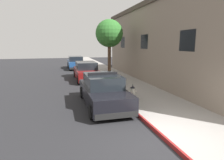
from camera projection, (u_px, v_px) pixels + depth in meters
name	position (u px, v px, depth m)	size (l,w,h in m)	color
ground_plane	(44.00, 87.00, 14.59)	(34.03, 60.00, 0.20)	#232326
sidewalk_pavement	(120.00, 81.00, 16.11)	(3.20, 60.00, 0.15)	gray
curb_painted_edge	(101.00, 82.00, 15.69)	(0.08, 60.00, 0.15)	maroon
storefront_building	(188.00, 43.00, 15.98)	(8.06, 19.02, 6.28)	gray
police_cruiser	(103.00, 91.00, 9.79)	(1.94, 4.84, 1.68)	black
parked_car_silver_ahead	(86.00, 71.00, 16.82)	(1.94, 4.84, 1.56)	maroon
parked_car_dark_far	(76.00, 63.00, 24.62)	(1.94, 4.84, 1.56)	navy
fire_hydrant	(133.00, 92.00, 10.62)	(0.44, 0.40, 0.76)	#4C4C51
street_tree	(109.00, 34.00, 16.22)	(2.31, 2.31, 4.97)	brown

